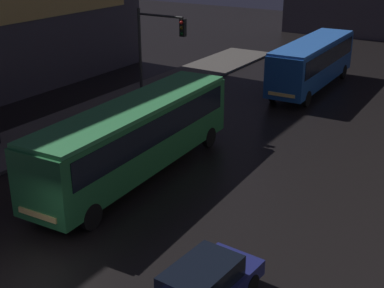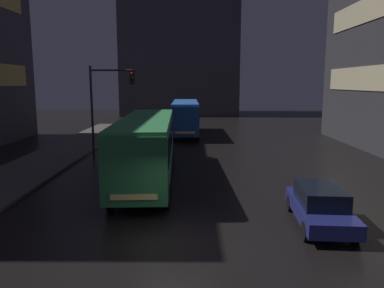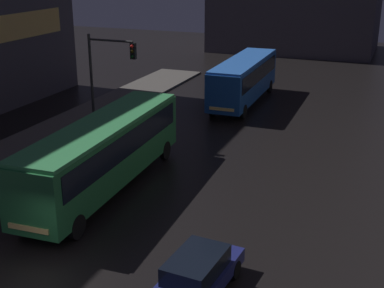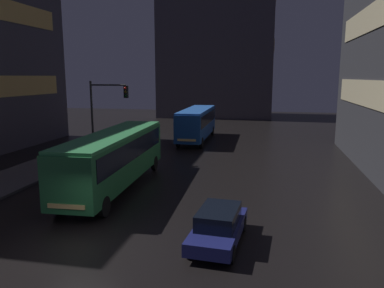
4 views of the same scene
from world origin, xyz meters
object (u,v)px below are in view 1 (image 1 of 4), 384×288
object	(u,v)px
bus_near	(136,132)
car_taxi	(201,287)
bus_far	(313,60)
traffic_light_main	(155,48)

from	to	relation	value
bus_near	car_taxi	distance (m)	9.40
bus_far	car_taxi	distance (m)	24.14
bus_far	car_taxi	world-z (taller)	bus_far
bus_near	bus_far	xyz separation A→B (m)	(1.56, 17.30, -0.02)
bus_far	traffic_light_main	xyz separation A→B (m)	(-5.08, -10.89, 2.15)
bus_near	traffic_light_main	distance (m)	7.61
bus_far	traffic_light_main	bearing A→B (deg)	63.88
traffic_light_main	bus_far	bearing A→B (deg)	65.01
bus_far	car_taxi	bearing A→B (deg)	101.80
bus_far	car_taxi	size ratio (longest dim) A/B	2.44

